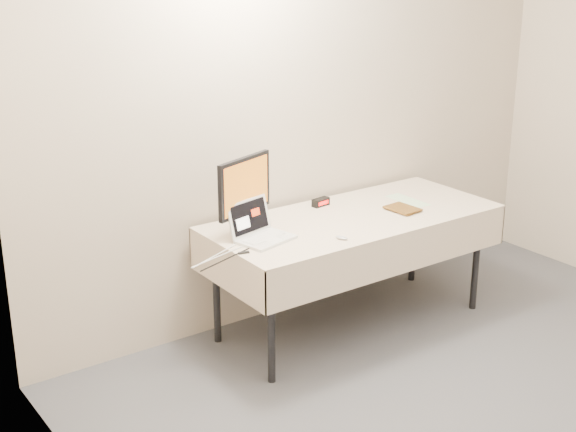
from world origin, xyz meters
TOP-DOWN VIEW (x-y plane):
  - back_wall at (0.00, 2.50)m, footprint 4.00×0.10m
  - table at (0.00, 2.05)m, footprint 1.86×0.81m
  - laptop at (-0.70, 2.05)m, footprint 0.36×0.33m
  - monitor at (-0.71, 2.18)m, footprint 0.42×0.20m
  - book at (0.24, 1.94)m, footprint 0.15×0.03m
  - alarm_clock at (-0.04, 2.32)m, footprint 0.13×0.07m
  - clicker at (-0.32, 1.77)m, footprint 0.06×0.09m
  - paper_form at (0.49, 2.08)m, footprint 0.13×0.32m
  - usb_dongle at (-0.89, 1.91)m, footprint 0.06×0.03m

SIDE VIEW (x-z plane):
  - table at x=0.00m, z-range 0.31..1.05m
  - paper_form at x=0.49m, z-range 0.74..0.74m
  - usb_dongle at x=-0.89m, z-range 0.74..0.75m
  - clicker at x=-0.32m, z-range 0.74..0.76m
  - alarm_clock at x=-0.04m, z-range 0.74..0.79m
  - laptop at x=-0.70m, z-range 0.68..0.90m
  - book at x=0.24m, z-range 0.74..0.94m
  - monitor at x=-0.71m, z-range 0.78..1.23m
  - back_wall at x=0.00m, z-range 0.00..2.70m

